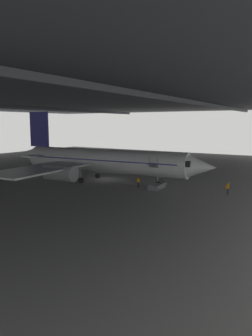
% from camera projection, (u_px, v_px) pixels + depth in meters
% --- Properties ---
extents(ground_plane, '(110.00, 110.00, 0.00)m').
position_uv_depth(ground_plane, '(103.00, 180.00, 52.07)').
color(ground_plane, slate).
extents(hangar_structure, '(121.00, 99.00, 14.62)m').
position_uv_depth(hangar_structure, '(42.00, 98.00, 57.24)').
color(hangar_structure, '#4C4F54').
rests_on(hangar_structure, ground_plane).
extents(airplane_main, '(35.32, 36.48, 11.42)m').
position_uv_depth(airplane_main, '(100.00, 161.00, 50.11)').
color(airplane_main, white).
rests_on(airplane_main, ground_plane).
extents(boarding_stairs, '(4.30, 1.83, 4.65)m').
position_uv_depth(boarding_stairs, '(157.00, 183.00, 45.43)').
color(boarding_stairs, slate).
rests_on(boarding_stairs, ground_plane).
extents(crew_worker_near_nose, '(0.55, 0.23, 1.72)m').
position_uv_depth(crew_worker_near_nose, '(228.00, 187.00, 41.25)').
color(crew_worker_near_nose, '#232838').
rests_on(crew_worker_near_nose, ground_plane).
extents(crew_worker_by_stairs, '(0.52, 0.34, 1.59)m').
position_uv_depth(crew_worker_by_stairs, '(138.00, 182.00, 45.75)').
color(crew_worker_by_stairs, '#232838').
rests_on(crew_worker_by_stairs, ground_plane).
extents(traffic_cone_orange, '(0.36, 0.36, 0.60)m').
position_uv_depth(traffic_cone_orange, '(226.00, 187.00, 45.09)').
color(traffic_cone_orange, black).
rests_on(traffic_cone_orange, ground_plane).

